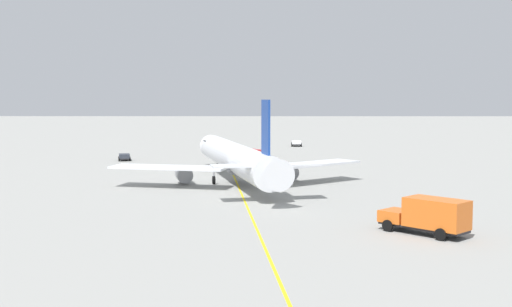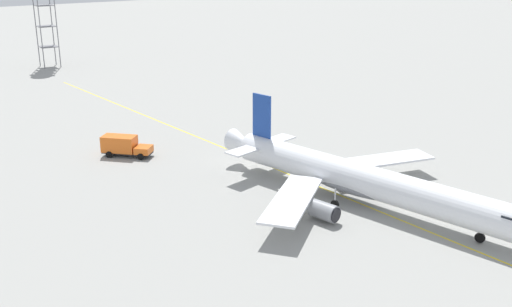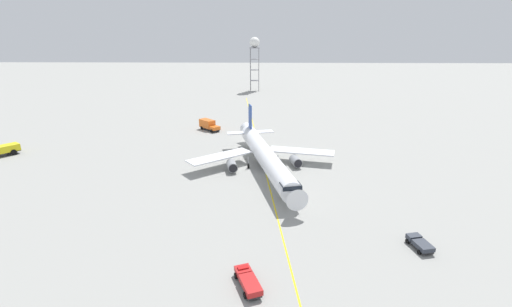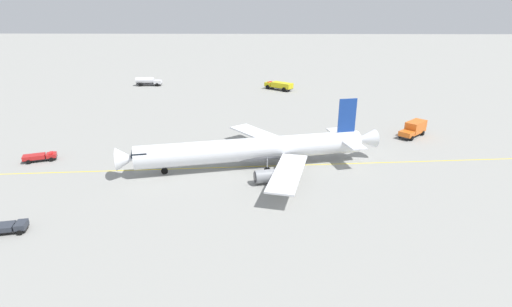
# 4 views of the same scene
# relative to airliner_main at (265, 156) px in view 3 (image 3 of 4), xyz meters

# --- Properties ---
(ground_plane) EXTENTS (600.00, 600.00, 0.00)m
(ground_plane) POSITION_rel_airliner_main_xyz_m (-5.17, 1.50, -3.05)
(ground_plane) COLOR gray
(airliner_main) EXTENTS (32.90, 44.51, 11.13)m
(airliner_main) POSITION_rel_airliner_main_xyz_m (0.00, 0.00, 0.00)
(airliner_main) COLOR white
(airliner_main) RESTS_ON ground_plane
(baggage_truck_truck) EXTENTS (2.83, 4.36, 1.22)m
(baggage_truck_truck) POSITION_rel_airliner_main_xyz_m (21.40, -29.84, -2.34)
(baggage_truck_truck) COLOR #232326
(baggage_truck_truck) RESTS_ON ground_plane
(ops_pickup_truck) EXTENTS (3.65, 5.72, 1.41)m
(ops_pickup_truck) POSITION_rel_airliner_main_xyz_m (-1.80, -38.48, -2.25)
(ops_pickup_truck) COLOR #232326
(ops_pickup_truck) RESTS_ON ground_plane
(catering_truck_truck) EXTENTS (7.09, 7.14, 3.10)m
(catering_truck_truck) POSITION_rel_airliner_main_xyz_m (-17.21, 33.32, -1.39)
(catering_truck_truck) COLOR #232326
(catering_truck_truck) RESTS_ON ground_plane
(radar_tower) EXTENTS (5.03, 5.03, 26.43)m
(radar_tower) POSITION_rel_airliner_main_xyz_m (-5.47, 113.42, 19.43)
(radar_tower) COLOR slate
(radar_tower) RESTS_ON ground_plane
(taxiway_centreline) EXTENTS (18.85, 194.86, 0.01)m
(taxiway_centreline) POSITION_rel_airliner_main_xyz_m (0.62, -5.92, -3.05)
(taxiway_centreline) COLOR yellow
(taxiway_centreline) RESTS_ON ground_plane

